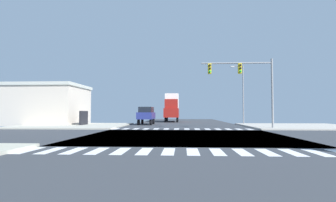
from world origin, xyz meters
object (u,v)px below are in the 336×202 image
traffic_signal_mast (245,77)px  street_lamp (241,89)px  box_truck_queued_1 (172,107)px  bank_building (37,105)px  suv_farside_1 (146,114)px

traffic_signal_mast → street_lamp: street_lamp is taller
street_lamp → box_truck_queued_1: bearing=132.7°
traffic_signal_mast → street_lamp: (1.61, 8.76, -0.42)m
bank_building → box_truck_queued_1: bearing=33.8°
bank_building → traffic_signal_mast: bearing=-16.5°
bank_building → suv_farside_1: (14.40, 1.19, -1.25)m
traffic_signal_mast → suv_farside_1: bearing=141.6°
traffic_signal_mast → bank_building: size_ratio=0.52×
traffic_signal_mast → bank_building: bearing=163.5°
street_lamp → box_truck_queued_1: (-9.59, 10.38, -2.14)m
street_lamp → bank_building: 27.10m
suv_farside_1 → traffic_signal_mast: bearing=141.6°
suv_farside_1 → box_truck_queued_1: bearing=-106.0°
traffic_signal_mast → street_lamp: size_ratio=0.90×
traffic_signal_mast → box_truck_queued_1: (-7.98, 19.14, -2.55)m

